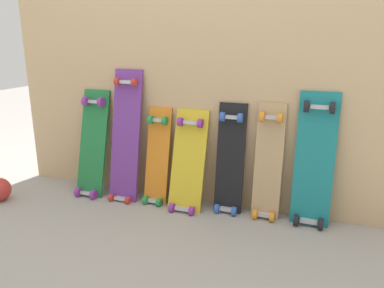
{
  "coord_description": "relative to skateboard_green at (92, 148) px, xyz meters",
  "views": [
    {
      "loc": [
        0.81,
        -2.27,
        1.11
      ],
      "look_at": [
        0.0,
        -0.07,
        0.45
      ],
      "focal_mm": 35.05,
      "sensor_mm": 36.0,
      "label": 1
    }
  ],
  "objects": [
    {
      "name": "ground_plane",
      "position": [
        0.77,
        0.07,
        -0.34
      ],
      "size": [
        12.0,
        12.0,
        0.0
      ],
      "primitive_type": "plane",
      "color": "#9E9991"
    },
    {
      "name": "plywood_wall_panel",
      "position": [
        0.77,
        0.14,
        0.52
      ],
      "size": [
        2.83,
        0.04,
        1.72
      ],
      "primitive_type": "cube",
      "color": "tan",
      "rests_on": "ground"
    },
    {
      "name": "skateboard_green",
      "position": [
        0.0,
        0.0,
        0.0
      ],
      "size": [
        0.21,
        0.27,
        0.82
      ],
      "color": "#1E7238",
      "rests_on": "ground"
    },
    {
      "name": "skateboard_purple",
      "position": [
        0.27,
        0.01,
        0.07
      ],
      "size": [
        0.21,
        0.25,
        0.98
      ],
      "color": "#6B338C",
      "rests_on": "ground"
    },
    {
      "name": "skateboard_orange",
      "position": [
        0.5,
        0.03,
        -0.05
      ],
      "size": [
        0.17,
        0.21,
        0.73
      ],
      "color": "orange",
      "rests_on": "ground"
    },
    {
      "name": "skateboard_yellow",
      "position": [
        0.74,
        0.0,
        -0.05
      ],
      "size": [
        0.23,
        0.26,
        0.73
      ],
      "color": "gold",
      "rests_on": "ground"
    },
    {
      "name": "skateboard_black",
      "position": [
        1.02,
        0.05,
        -0.02
      ],
      "size": [
        0.18,
        0.17,
        0.78
      ],
      "color": "black",
      "rests_on": "ground"
    },
    {
      "name": "skateboard_natural",
      "position": [
        1.26,
        0.06,
        -0.01
      ],
      "size": [
        0.17,
        0.17,
        0.8
      ],
      "color": "tan",
      "rests_on": "ground"
    },
    {
      "name": "skateboard_teal",
      "position": [
        1.53,
        0.06,
        0.03
      ],
      "size": [
        0.23,
        0.18,
        0.87
      ],
      "color": "#197A7F",
      "rests_on": "ground"
    }
  ]
}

